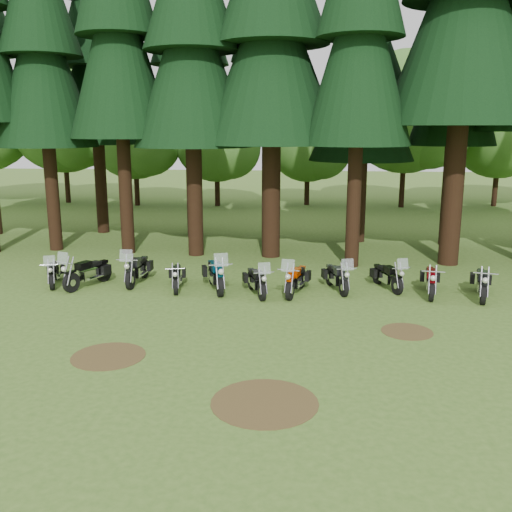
% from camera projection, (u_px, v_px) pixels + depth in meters
% --- Properties ---
extents(ground, '(120.00, 120.00, 0.00)m').
position_uv_depth(ground, '(241.00, 332.00, 15.50)').
color(ground, '#416622').
rests_on(ground, ground).
extents(pine_front_2, '(4.32, 4.32, 16.22)m').
position_uv_depth(pine_front_2, '(39.00, 23.00, 23.88)').
color(pine_front_2, black).
rests_on(pine_front_2, ground).
extents(pine_front_4, '(4.95, 4.95, 16.33)m').
position_uv_depth(pine_front_4, '(191.00, 16.00, 22.80)').
color(pine_front_4, black).
rests_on(pine_front_4, ground).
extents(pine_front_5, '(5.81, 5.81, 16.72)m').
position_uv_depth(pine_front_5, '(272.00, 9.00, 22.46)').
color(pine_front_5, black).
rests_on(pine_front_5, ground).
extents(pine_back_1, '(4.52, 4.52, 16.22)m').
position_uv_depth(pine_back_1, '(92.00, 39.00, 28.22)').
color(pine_back_1, black).
rests_on(pine_back_1, ground).
extents(pine_back_2, '(4.85, 4.85, 16.30)m').
position_uv_depth(pine_back_2, '(189.00, 37.00, 27.77)').
color(pine_back_2, black).
rests_on(pine_back_2, ground).
extents(pine_back_3, '(4.35, 4.35, 16.20)m').
position_uv_depth(pine_back_3, '(268.00, 32.00, 25.96)').
color(pine_back_3, black).
rests_on(pine_back_3, ground).
extents(pine_back_4, '(4.94, 4.94, 13.78)m').
position_uv_depth(pine_back_4, '(364.00, 65.00, 26.13)').
color(pine_back_4, black).
rests_on(pine_back_4, ground).
extents(pine_back_5, '(3.94, 3.94, 16.33)m').
position_uv_depth(pine_back_5, '(460.00, 26.00, 25.01)').
color(pine_back_5, black).
rests_on(pine_back_5, ground).
extents(decid_1, '(7.91, 7.69, 9.88)m').
position_uv_depth(decid_1, '(66.00, 122.00, 40.83)').
color(decid_1, black).
rests_on(decid_1, ground).
extents(decid_2, '(6.72, 6.53, 8.40)m').
position_uv_depth(decid_2, '(138.00, 135.00, 39.51)').
color(decid_2, black).
rests_on(decid_2, ground).
extents(decid_3, '(6.12, 5.95, 7.65)m').
position_uv_depth(decid_3, '(220.00, 141.00, 39.37)').
color(decid_3, black).
rests_on(decid_3, ground).
extents(decid_4, '(5.93, 5.76, 7.41)m').
position_uv_depth(decid_4, '(312.00, 143.00, 39.92)').
color(decid_4, black).
rests_on(decid_4, ground).
extents(decid_5, '(8.45, 8.21, 10.56)m').
position_uv_depth(decid_5, '(412.00, 115.00, 38.24)').
color(decid_5, black).
rests_on(decid_5, ground).
extents(decid_6, '(7.06, 6.86, 8.82)m').
position_uv_depth(decid_6, '(506.00, 131.00, 39.06)').
color(decid_6, black).
rests_on(decid_6, ground).
extents(dirt_patch_0, '(1.80, 1.80, 0.01)m').
position_uv_depth(dirt_patch_0, '(108.00, 356.00, 13.86)').
color(dirt_patch_0, '#4C3D1E').
rests_on(dirt_patch_0, ground).
extents(dirt_patch_1, '(1.40, 1.40, 0.01)m').
position_uv_depth(dirt_patch_1, '(407.00, 331.00, 15.53)').
color(dirt_patch_1, '#4C3D1E').
rests_on(dirt_patch_1, ground).
extents(dirt_patch_2, '(2.20, 2.20, 0.01)m').
position_uv_depth(dirt_patch_2, '(265.00, 402.00, 11.52)').
color(dirt_patch_2, '#4C3D1E').
rests_on(dirt_patch_2, ground).
extents(motorcycle_0, '(0.88, 1.97, 1.26)m').
position_uv_depth(motorcycle_0, '(54.00, 273.00, 20.08)').
color(motorcycle_0, black).
rests_on(motorcycle_0, ground).
extents(motorcycle_1, '(1.10, 2.24, 1.45)m').
position_uv_depth(motorcycle_1, '(88.00, 273.00, 19.82)').
color(motorcycle_1, black).
rests_on(motorcycle_1, ground).
extents(motorcycle_2, '(0.44, 2.32, 1.47)m').
position_uv_depth(motorcycle_2, '(137.00, 270.00, 20.26)').
color(motorcycle_2, black).
rests_on(motorcycle_2, ground).
extents(motorcycle_3, '(0.50, 1.97, 0.81)m').
position_uv_depth(motorcycle_3, '(177.00, 277.00, 19.55)').
color(motorcycle_3, black).
rests_on(motorcycle_3, ground).
extents(motorcycle_4, '(1.08, 2.39, 1.53)m').
position_uv_depth(motorcycle_4, '(216.00, 275.00, 19.42)').
color(motorcycle_4, black).
rests_on(motorcycle_4, ground).
extents(motorcycle_5, '(0.97, 2.05, 1.32)m').
position_uv_depth(motorcycle_5, '(257.00, 282.00, 18.89)').
color(motorcycle_5, black).
rests_on(motorcycle_5, ground).
extents(motorcycle_6, '(0.76, 2.25, 1.42)m').
position_uv_depth(motorcycle_6, '(296.00, 280.00, 18.97)').
color(motorcycle_6, black).
rests_on(motorcycle_6, ground).
extents(motorcycle_7, '(0.87, 2.10, 1.34)m').
position_uv_depth(motorcycle_7, '(337.00, 278.00, 19.36)').
color(motorcycle_7, black).
rests_on(motorcycle_7, ground).
extents(motorcycle_8, '(0.98, 2.01, 1.30)m').
position_uv_depth(motorcycle_8, '(387.00, 277.00, 19.54)').
color(motorcycle_8, black).
rests_on(motorcycle_8, ground).
extents(motorcycle_9, '(0.45, 2.17, 0.89)m').
position_uv_depth(motorcycle_9, '(431.00, 282.00, 18.88)').
color(motorcycle_9, black).
rests_on(motorcycle_9, ground).
extents(motorcycle_10, '(0.59, 2.22, 0.91)m').
position_uv_depth(motorcycle_10, '(482.00, 284.00, 18.55)').
color(motorcycle_10, black).
rests_on(motorcycle_10, ground).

